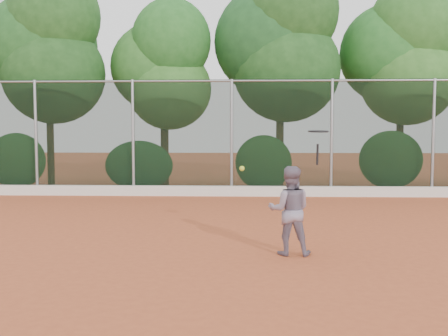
{
  "coord_description": "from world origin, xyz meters",
  "views": [
    {
      "loc": [
        0.35,
        -8.07,
        1.88
      ],
      "look_at": [
        0.0,
        1.0,
        1.25
      ],
      "focal_mm": 40.0,
      "sensor_mm": 36.0,
      "label": 1
    }
  ],
  "objects": [
    {
      "name": "ground",
      "position": [
        0.0,
        0.0,
        0.0
      ],
      "size": [
        80.0,
        80.0,
        0.0
      ],
      "primitive_type": "plane",
      "color": "#B34F2A",
      "rests_on": "ground"
    },
    {
      "name": "concrete_curb",
      "position": [
        0.0,
        6.82,
        0.15
      ],
      "size": [
        24.0,
        0.2,
        0.3
      ],
      "primitive_type": "cube",
      "color": "silver",
      "rests_on": "ground"
    },
    {
      "name": "tennis_player",
      "position": [
        1.07,
        -0.39,
        0.69
      ],
      "size": [
        0.7,
        0.56,
        1.38
      ],
      "primitive_type": "imported",
      "rotation": [
        0.0,
        0.0,
        3.08
      ],
      "color": "slate",
      "rests_on": "ground"
    },
    {
      "name": "chainlink_fence",
      "position": [
        -0.0,
        7.0,
        1.86
      ],
      "size": [
        24.09,
        0.09,
        3.5
      ],
      "color": "black",
      "rests_on": "ground"
    },
    {
      "name": "foliage_backdrop",
      "position": [
        -0.55,
        8.98,
        4.4
      ],
      "size": [
        23.7,
        3.63,
        7.55
      ],
      "color": "#3D2417",
      "rests_on": "ground"
    },
    {
      "name": "tennis_racket",
      "position": [
        1.48,
        -0.5,
        1.87
      ],
      "size": [
        0.38,
        0.38,
        0.53
      ],
      "color": "black",
      "rests_on": "ground"
    },
    {
      "name": "tennis_ball_in_flight",
      "position": [
        0.33,
        -0.98,
        1.38
      ],
      "size": [
        0.07,
        0.07,
        0.07
      ],
      "color": "gold",
      "rests_on": "ground"
    }
  ]
}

